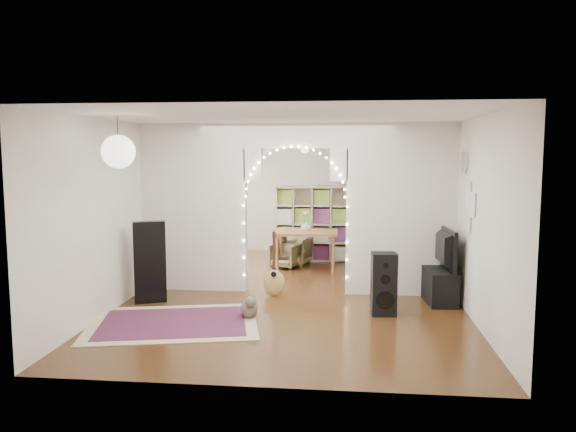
# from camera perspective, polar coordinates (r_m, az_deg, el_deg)

# --- Properties ---
(floor) EXTENTS (7.50, 7.50, 0.00)m
(floor) POSITION_cam_1_polar(r_m,az_deg,el_deg) (9.17, 0.77, -7.65)
(floor) COLOR black
(floor) RESTS_ON ground
(ceiling) EXTENTS (5.00, 7.50, 0.02)m
(ceiling) POSITION_cam_1_polar(r_m,az_deg,el_deg) (8.90, 0.80, 9.44)
(ceiling) COLOR white
(ceiling) RESTS_ON wall_back
(wall_back) EXTENTS (5.00, 0.02, 2.70)m
(wall_back) POSITION_cam_1_polar(r_m,az_deg,el_deg) (12.66, 2.32, 2.46)
(wall_back) COLOR silver
(wall_back) RESTS_ON floor
(wall_front) EXTENTS (5.00, 0.02, 2.70)m
(wall_front) POSITION_cam_1_polar(r_m,az_deg,el_deg) (5.24, -2.93, -3.33)
(wall_front) COLOR silver
(wall_front) RESTS_ON floor
(wall_left) EXTENTS (0.02, 7.50, 2.70)m
(wall_left) POSITION_cam_1_polar(r_m,az_deg,el_deg) (9.49, -14.43, 0.90)
(wall_left) COLOR silver
(wall_left) RESTS_ON floor
(wall_right) EXTENTS (0.02, 7.50, 2.70)m
(wall_right) POSITION_cam_1_polar(r_m,az_deg,el_deg) (9.06, 16.73, 0.57)
(wall_right) COLOR silver
(wall_right) RESTS_ON floor
(divider_wall) EXTENTS (5.00, 0.20, 2.70)m
(divider_wall) POSITION_cam_1_polar(r_m,az_deg,el_deg) (8.93, 0.78, 1.25)
(divider_wall) COLOR silver
(divider_wall) RESTS_ON floor
(fairy_lights) EXTENTS (1.64, 0.04, 1.60)m
(fairy_lights) POSITION_cam_1_polar(r_m,az_deg,el_deg) (8.79, 0.71, 1.98)
(fairy_lights) COLOR #FFEABF
(fairy_lights) RESTS_ON divider_wall
(window) EXTENTS (0.04, 1.20, 1.40)m
(window) POSITION_cam_1_polar(r_m,az_deg,el_deg) (11.17, -11.10, 2.57)
(window) COLOR white
(window) RESTS_ON wall_left
(wall_clock) EXTENTS (0.03, 0.31, 0.31)m
(wall_clock) POSITION_cam_1_polar(r_m,az_deg,el_deg) (8.43, 17.52, 5.23)
(wall_clock) COLOR white
(wall_clock) RESTS_ON wall_right
(picture_frames) EXTENTS (0.02, 0.50, 0.70)m
(picture_frames) POSITION_cam_1_polar(r_m,az_deg,el_deg) (8.07, 17.94, 0.90)
(picture_frames) COLOR white
(picture_frames) RESTS_ON wall_right
(paper_lantern) EXTENTS (0.40, 0.40, 0.40)m
(paper_lantern) POSITION_cam_1_polar(r_m,az_deg,el_deg) (7.00, -16.86, 6.28)
(paper_lantern) COLOR white
(paper_lantern) RESTS_ON ceiling
(ceiling_fan) EXTENTS (1.10, 1.10, 0.30)m
(ceiling_fan) POSITION_cam_1_polar(r_m,az_deg,el_deg) (10.89, 1.75, 7.33)
(ceiling_fan) COLOR #C68942
(ceiling_fan) RESTS_ON ceiling
(area_rug) EXTENTS (2.48, 2.08, 0.02)m
(area_rug) POSITION_cam_1_polar(r_m,az_deg,el_deg) (7.68, -11.58, -10.56)
(area_rug) COLOR maroon
(area_rug) RESTS_ON floor
(guitar_case) EXTENTS (0.49, 0.32, 1.23)m
(guitar_case) POSITION_cam_1_polar(r_m,az_deg,el_deg) (8.64, -13.87, -4.56)
(guitar_case) COLOR black
(guitar_case) RESTS_ON floor
(acoustic_guitar) EXTENTS (0.36, 0.18, 0.87)m
(acoustic_guitar) POSITION_cam_1_polar(r_m,az_deg,el_deg) (8.79, -1.42, -5.75)
(acoustic_guitar) COLOR #B88149
(acoustic_guitar) RESTS_ON floor
(tabby_cat) EXTENTS (0.32, 0.54, 0.35)m
(tabby_cat) POSITION_cam_1_polar(r_m,az_deg,el_deg) (7.75, -3.92, -9.22)
(tabby_cat) COLOR brown
(tabby_cat) RESTS_ON floor
(floor_speaker) EXTENTS (0.36, 0.33, 0.87)m
(floor_speaker) POSITION_cam_1_polar(r_m,az_deg,el_deg) (7.91, 9.70, -6.83)
(floor_speaker) COLOR black
(floor_speaker) RESTS_ON floor
(media_console) EXTENTS (0.47, 1.03, 0.50)m
(media_console) POSITION_cam_1_polar(r_m,az_deg,el_deg) (8.85, 14.99, -6.73)
(media_console) COLOR black
(media_console) RESTS_ON floor
(tv) EXTENTS (0.22, 1.08, 0.62)m
(tv) POSITION_cam_1_polar(r_m,az_deg,el_deg) (8.74, 15.10, -3.16)
(tv) COLOR black
(tv) RESTS_ON media_console
(bookcase) EXTENTS (1.56, 0.71, 1.56)m
(bookcase) POSITION_cam_1_polar(r_m,az_deg,el_deg) (11.58, 2.48, -0.76)
(bookcase) COLOR beige
(bookcase) RESTS_ON floor
(dining_table) EXTENTS (1.21, 0.81, 0.76)m
(dining_table) POSITION_cam_1_polar(r_m,az_deg,el_deg) (10.67, 1.84, -1.91)
(dining_table) COLOR brown
(dining_table) RESTS_ON floor
(flower_vase) EXTENTS (0.19, 0.19, 0.19)m
(flower_vase) POSITION_cam_1_polar(r_m,az_deg,el_deg) (10.65, 1.85, -1.01)
(flower_vase) COLOR white
(flower_vase) RESTS_ON dining_table
(dining_chair_left) EXTENTS (0.74, 0.75, 0.56)m
(dining_chair_left) POSITION_cam_1_polar(r_m,az_deg,el_deg) (11.25, 0.61, -3.54)
(dining_chair_left) COLOR brown
(dining_chair_left) RESTS_ON floor
(dining_chair_right) EXTENTS (0.63, 0.64, 0.46)m
(dining_chair_right) POSITION_cam_1_polar(r_m,az_deg,el_deg) (10.96, -0.26, -4.08)
(dining_chair_right) COLOR brown
(dining_chair_right) RESTS_ON floor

